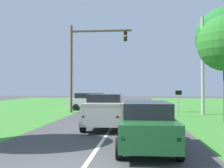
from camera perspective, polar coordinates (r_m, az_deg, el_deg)
name	(u,v)px	position (r m, az deg, el deg)	size (l,w,h in m)	color
ground_plane	(114,124)	(17.44, 0.47, -8.61)	(120.00, 120.00, 0.00)	#424244
red_suv_near	(147,124)	(10.31, 7.53, -8.57)	(2.26, 4.88, 1.80)	#194C23
pickup_truck_lead	(105,111)	(15.31, -1.53, -5.86)	(2.42, 4.94, 1.99)	#B7B2A8
traffic_light	(85,56)	(25.44, -5.82, 5.96)	(5.92, 0.40, 8.40)	brown
keep_moving_sign	(178,99)	(21.93, 14.21, -3.08)	(0.60, 0.09, 2.33)	gray
crossing_suv_far	(91,101)	(28.35, -4.52, -3.71)	(4.84, 2.28, 1.81)	silver
utility_pole_right	(203,66)	(24.78, 19.06, 3.80)	(0.28, 0.28, 8.70)	#9E998E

